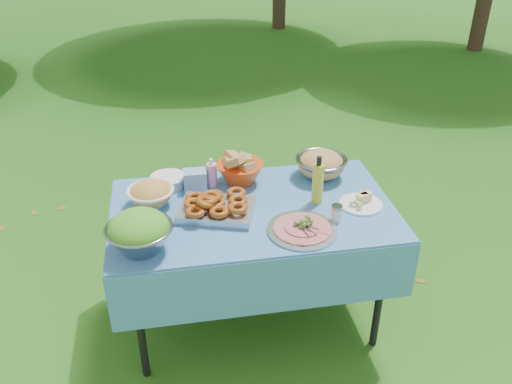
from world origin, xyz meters
TOP-DOWN VIEW (x-y plane):
  - ground at (0.00, 0.00)m, footprint 80.00×80.00m
  - picnic_table at (0.00, 0.00)m, footprint 1.46×0.86m
  - salad_bowl at (-0.57, -0.27)m, footprint 0.34×0.34m
  - pasta_bowl_white at (-0.52, 0.13)m, footprint 0.25×0.25m
  - plate_stack at (-0.42, 0.32)m, footprint 0.22×0.22m
  - wipes_box at (-0.28, 0.25)m, footprint 0.13×0.09m
  - sanitizer_bottle at (-0.18, 0.28)m, footprint 0.07×0.07m
  - bread_bowl at (-0.02, 0.29)m, footprint 0.29×0.29m
  - pasta_bowl_steel at (0.44, 0.28)m, footprint 0.37×0.37m
  - fried_tray at (-0.19, -0.02)m, footprint 0.44×0.36m
  - charcuterie_platter at (0.20, -0.25)m, footprint 0.37×0.37m
  - oil_bottle at (0.34, 0.00)m, footprint 0.07×0.07m
  - cheese_plate at (0.56, -0.07)m, footprint 0.25×0.25m
  - shaker at (0.39, -0.19)m, footprint 0.06×0.06m

SIDE VIEW (x-z plane):
  - ground at x=0.00m, z-range 0.00..0.00m
  - picnic_table at x=0.00m, z-range 0.00..0.76m
  - plate_stack at x=-0.42m, z-range 0.76..0.82m
  - cheese_plate at x=0.56m, z-range 0.76..0.82m
  - charcuterie_platter at x=0.20m, z-range 0.76..0.84m
  - fried_tray at x=-0.19m, z-range 0.76..0.85m
  - shaker at x=0.39m, z-range 0.76..0.85m
  - wipes_box at x=-0.28m, z-range 0.76..0.87m
  - pasta_bowl_white at x=-0.52m, z-range 0.76..0.89m
  - pasta_bowl_steel at x=0.44m, z-range 0.76..0.91m
  - sanitizer_bottle at x=-0.18m, z-range 0.76..0.92m
  - bread_bowl at x=-0.02m, z-range 0.76..0.93m
  - salad_bowl at x=-0.57m, z-range 0.76..0.96m
  - oil_bottle at x=0.34m, z-range 0.76..1.03m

